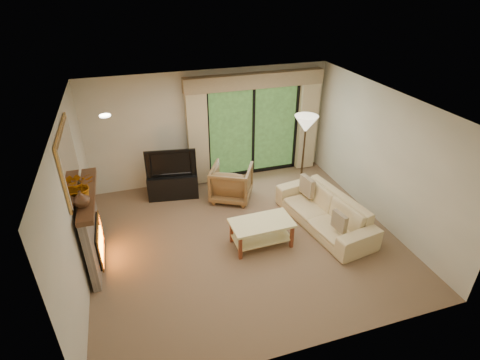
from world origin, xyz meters
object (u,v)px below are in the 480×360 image
object	(u,v)px
media_console	(173,185)
coffee_table	(261,233)
armchair	(231,183)
sofa	(324,211)

from	to	relation	value
media_console	coffee_table	xyz separation A→B (m)	(1.27, -2.21, -0.02)
armchair	sofa	world-z (taller)	armchair
armchair	coffee_table	bearing A→B (deg)	120.01
media_console	coffee_table	world-z (taller)	media_console
media_console	armchair	xyz separation A→B (m)	(1.20, -0.50, 0.12)
media_console	sofa	size ratio (longest dim) A/B	0.49
sofa	coffee_table	bearing A→B (deg)	-91.07
armchair	coffee_table	world-z (taller)	armchair
media_console	coffee_table	distance (m)	2.55
coffee_table	sofa	bearing A→B (deg)	6.40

